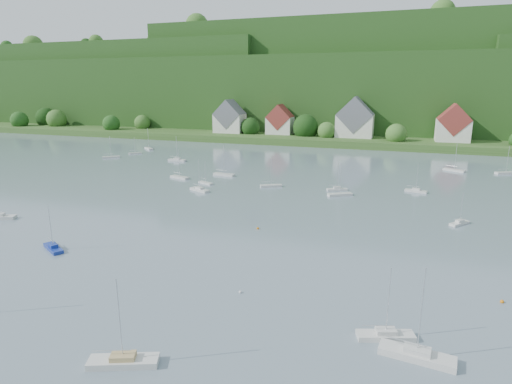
% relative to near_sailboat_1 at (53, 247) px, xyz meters
% --- Properties ---
extents(far_shore_strip, '(600.00, 60.00, 3.00)m').
position_rel_near_sailboat_1_xyz_m(far_shore_strip, '(26.42, 156.32, 1.08)').
color(far_shore_strip, '#31501E').
rests_on(far_shore_strip, ground).
extents(forested_ridge, '(620.00, 181.22, 69.89)m').
position_rel_near_sailboat_1_xyz_m(forested_ridge, '(26.81, 224.88, 22.47)').
color(forested_ridge, '#1A3D13').
rests_on(forested_ridge, ground).
extents(village_building_0, '(14.00, 10.40, 16.00)m').
position_rel_near_sailboat_1_xyz_m(village_building_0, '(-28.58, 143.32, 9.10)').
color(village_building_0, beige).
rests_on(village_building_0, far_shore_strip).
extents(village_building_1, '(12.00, 9.36, 14.00)m').
position_rel_near_sailboat_1_xyz_m(village_building_1, '(-3.58, 145.32, 8.34)').
color(village_building_1, beige).
rests_on(village_building_1, far_shore_strip).
extents(village_building_2, '(16.00, 11.44, 18.00)m').
position_rel_near_sailboat_1_xyz_m(village_building_2, '(31.42, 144.32, 9.85)').
color(village_building_2, beige).
rests_on(village_building_2, far_shore_strip).
extents(village_building_3, '(13.00, 10.40, 15.50)m').
position_rel_near_sailboat_1_xyz_m(village_building_3, '(71.42, 142.32, 9.01)').
color(village_building_3, beige).
rests_on(village_building_3, far_shore_strip).
extents(near_sailboat_1, '(5.52, 4.03, 7.39)m').
position_rel_near_sailboat_1_xyz_m(near_sailboat_1, '(0.00, 0.00, 0.00)').
color(near_sailboat_1, navy).
rests_on(near_sailboat_1, ground).
extents(near_sailboat_2, '(6.78, 4.13, 8.87)m').
position_rel_near_sailboat_1_xyz_m(near_sailboat_2, '(28.25, -20.50, 0.04)').
color(near_sailboat_2, silver).
rests_on(near_sailboat_2, ground).
extents(near_sailboat_3, '(6.15, 3.43, 8.00)m').
position_rel_near_sailboat_1_xyz_m(near_sailboat_3, '(51.48, -7.98, 0.02)').
color(near_sailboat_3, silver).
rests_on(near_sailboat_3, ground).
extents(near_sailboat_4, '(7.24, 2.83, 9.52)m').
position_rel_near_sailboat_1_xyz_m(near_sailboat_4, '(54.46, -10.51, 0.06)').
color(near_sailboat_4, silver).
rests_on(near_sailboat_4, ground).
extents(mooring_buoy_1, '(0.39, 0.39, 0.39)m').
position_rel_near_sailboat_1_xyz_m(mooring_buoy_1, '(33.59, -3.69, -0.42)').
color(mooring_buoy_1, silver).
rests_on(mooring_buoy_1, ground).
extents(mooring_buoy_2, '(0.46, 0.46, 0.46)m').
position_rel_near_sailboat_1_xyz_m(mooring_buoy_2, '(64.58, 4.39, -0.42)').
color(mooring_buoy_2, orange).
rests_on(mooring_buoy_2, ground).
extents(mooring_buoy_3, '(0.47, 0.47, 0.47)m').
position_rel_near_sailboat_1_xyz_m(mooring_buoy_3, '(27.82, 20.19, -0.42)').
color(mooring_buoy_3, orange).
rests_on(mooring_buoy_3, ground).
extents(far_sailboat_cluster, '(189.13, 69.18, 8.73)m').
position_rel_near_sailboat_1_xyz_m(far_sailboat_cluster, '(31.11, 70.95, -0.04)').
color(far_sailboat_cluster, silver).
rests_on(far_sailboat_cluster, ground).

